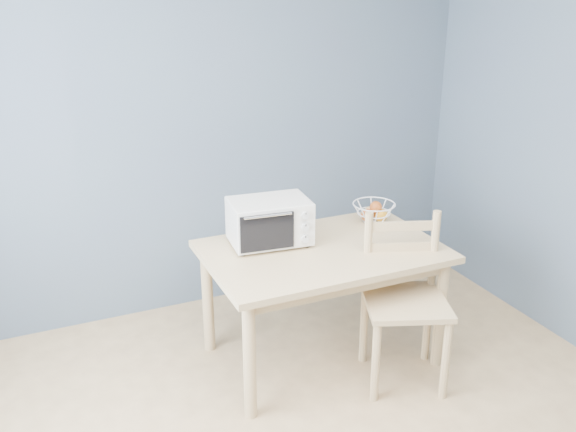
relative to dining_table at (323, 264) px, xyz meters
name	(u,v)px	position (x,y,z in m)	size (l,w,h in m)	color
room	(371,252)	(-0.42, -1.21, 0.65)	(4.01, 4.51, 2.61)	tan
dining_table	(323,264)	(0.00, 0.00, 0.00)	(1.40, 0.90, 0.75)	#D6B780
toaster_oven	(267,221)	(-0.28, 0.20, 0.25)	(0.50, 0.38, 0.28)	silver
fruit_basket	(374,212)	(0.50, 0.26, 0.17)	(0.37, 0.37, 0.14)	white
dining_chair	(404,302)	(0.35, -0.36, -0.16)	(0.60, 0.60, 1.00)	#D6B780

